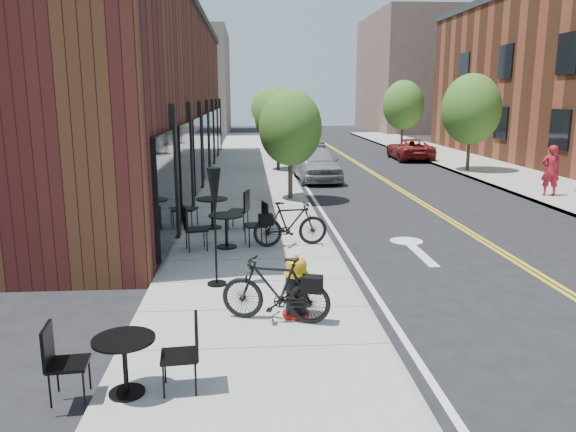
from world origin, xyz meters
name	(u,v)px	position (x,y,z in m)	size (l,w,h in m)	color
ground	(354,284)	(0.00, 0.00, 0.00)	(120.00, 120.00, 0.00)	black
sidewalk_near	(251,196)	(-2.00, 10.00, 0.06)	(4.00, 70.00, 0.12)	#9E9B93
sidewalk_far	(562,192)	(10.00, 10.00, 0.06)	(4.00, 70.00, 0.12)	#9E9B93
building_near	(143,100)	(-6.50, 14.00, 3.50)	(5.00, 28.00, 7.00)	#401514
bg_building_left	(188,82)	(-8.00, 48.00, 5.00)	(8.00, 14.00, 10.00)	#726656
bg_building_right	(417,73)	(16.00, 50.00, 6.00)	(10.00, 16.00, 12.00)	brown
tree_near_a	(290,128)	(-0.60, 9.00, 2.60)	(2.20, 2.20, 3.81)	#382B1E
tree_near_b	(278,116)	(-0.60, 17.00, 2.71)	(2.30, 2.30, 3.98)	#382B1E
tree_near_c	(271,115)	(-0.60, 25.00, 2.53)	(2.10, 2.10, 3.67)	#382B1E
tree_near_d	(267,108)	(-0.60, 33.00, 2.79)	(2.40, 2.40, 4.11)	#382B1E
tree_far_b	(471,109)	(8.60, 16.00, 3.06)	(2.80, 2.80, 4.62)	#382B1E
tree_far_c	(403,105)	(8.60, 28.00, 3.06)	(2.80, 2.80, 4.62)	#382B1E
fire_hydrant	(296,287)	(-1.32, -1.85, 0.62)	(0.60, 0.60, 1.05)	maroon
bicycle_left	(275,289)	(-1.67, -2.04, 0.66)	(0.51, 1.80, 1.08)	black
bicycle_right	(290,224)	(-1.08, 2.59, 0.67)	(0.51, 1.82, 1.10)	black
bistro_set_a	(125,358)	(-3.60, -4.18, 0.60)	(1.78, 0.83, 0.95)	black
bistro_set_b	(226,226)	(-2.62, 2.54, 0.65)	(2.00, 1.02, 1.05)	black
bistro_set_c	(212,209)	(-3.08, 4.62, 0.66)	(2.04, 1.05, 1.07)	black
patio_umbrella	(215,202)	(-2.72, -0.17, 1.75)	(0.37, 0.37, 2.27)	black
parked_car_a	(316,163)	(0.91, 14.05, 0.76)	(1.79, 4.46, 1.52)	gray
parked_car_b	(311,154)	(1.21, 18.90, 0.68)	(1.45, 4.15, 1.37)	black
parked_car_c	(295,143)	(0.93, 25.57, 0.68)	(1.90, 4.68, 1.36)	silver
parked_car_far	(410,149)	(7.40, 21.83, 0.62)	(2.05, 4.44, 1.23)	maroon
pedestrian	(551,170)	(8.87, 8.93, 1.04)	(0.67, 0.44, 1.84)	#A61627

